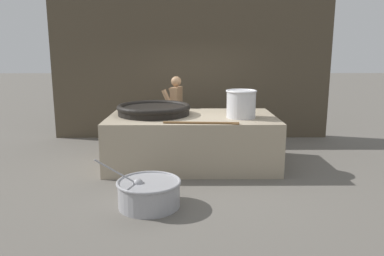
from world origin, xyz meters
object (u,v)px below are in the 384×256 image
giant_wok_near (154,109)px  prep_bowl_vegetables (149,192)px  stock_pot (241,103)px  cook (176,110)px

giant_wok_near → prep_bowl_vegetables: 2.36m
giant_wok_near → stock_pot: 1.71m
giant_wok_near → prep_bowl_vegetables: bearing=-87.1°
giant_wok_near → prep_bowl_vegetables: size_ratio=1.22×
stock_pot → cook: 1.96m
stock_pot → cook: cook is taller
prep_bowl_vegetables → cook: bearing=85.0°
giant_wok_near → cook: 1.19m
stock_pot → giant_wok_near: bearing=168.3°
prep_bowl_vegetables → stock_pot: bearing=49.9°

